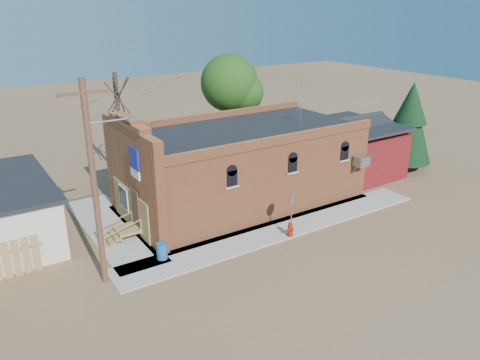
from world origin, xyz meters
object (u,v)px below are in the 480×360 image
trash_barrel (162,251)px  brick_bar (238,166)px  utility_pole (95,181)px  fire_hydrant (290,229)px  stop_sign (292,203)px

trash_barrel → brick_bar: bearing=29.9°
brick_bar → utility_pole: utility_pole is taller
utility_pole → fire_hydrant: (9.53, -1.20, -4.30)m
fire_hydrant → stop_sign: (0.03, 0.00, 1.49)m
fire_hydrant → stop_sign: size_ratio=0.33×
fire_hydrant → stop_sign: bearing=1.3°
brick_bar → fire_hydrant: bearing=-92.7°
brick_bar → stop_sign: (-0.23, -5.49, -0.38)m
brick_bar → fire_hydrant: size_ratio=20.46×
brick_bar → utility_pole: bearing=-156.3°
brick_bar → stop_sign: brick_bar is taller
utility_pole → stop_sign: utility_pole is taller
brick_bar → trash_barrel: size_ratio=20.39×
brick_bar → fire_hydrant: 5.81m
fire_hydrant → trash_barrel: 6.85m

